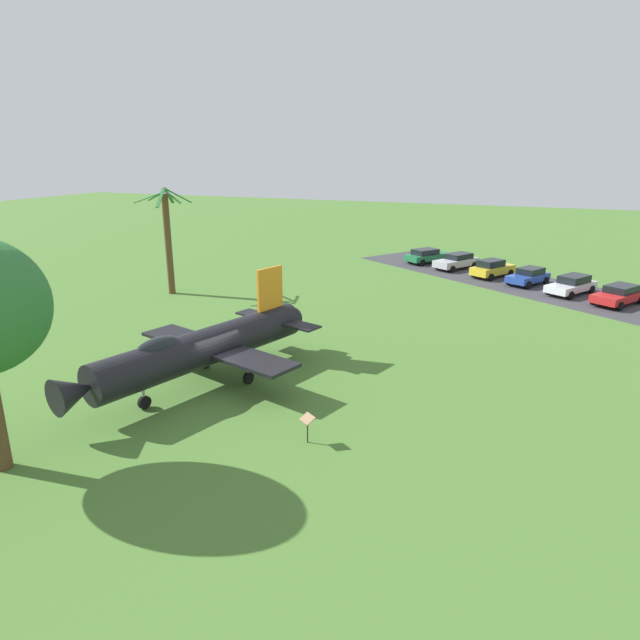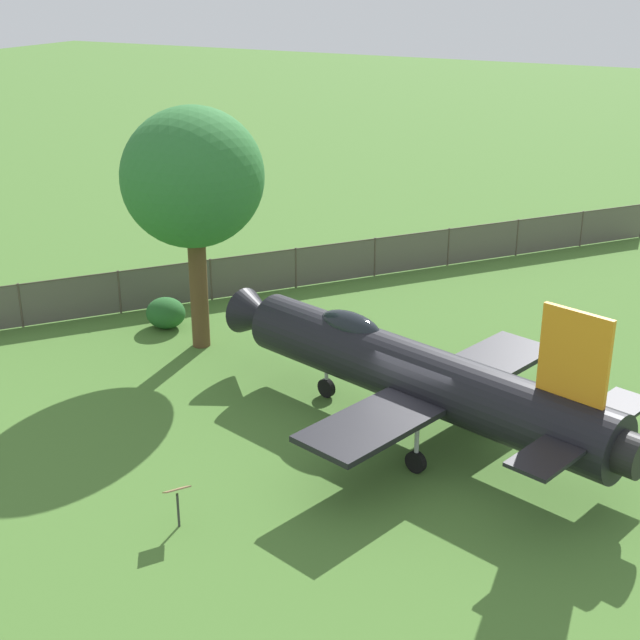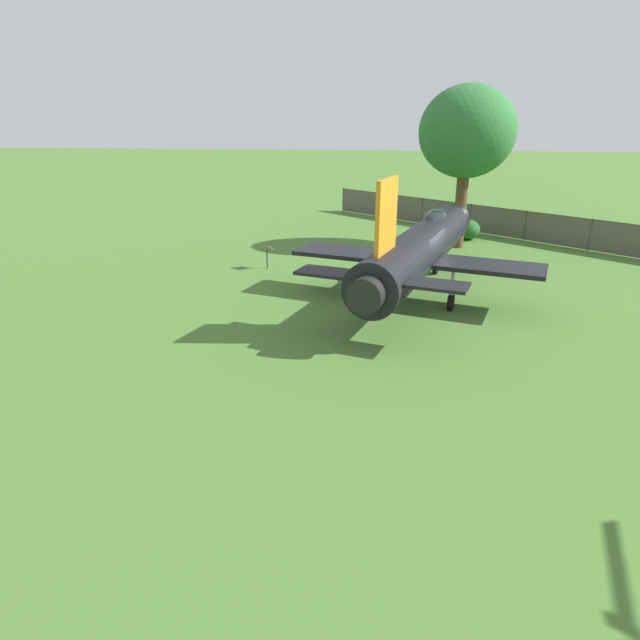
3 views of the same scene
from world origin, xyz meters
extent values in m
plane|color=#47722D|center=(0.00, 0.00, 0.00)|extent=(200.00, 200.00, 0.00)
cylinder|color=black|center=(0.00, 0.00, 1.86)|extent=(5.14, 11.88, 1.79)
cone|color=black|center=(1.89, 6.26, 1.86)|extent=(1.92, 1.97, 1.52)
cylinder|color=black|center=(-1.79, -5.92, 1.86)|extent=(1.20, 0.88, 1.07)
ellipsoid|color=black|center=(0.75, 2.50, 2.62)|extent=(1.50, 2.37, 0.84)
cube|color=orange|center=(-1.30, -4.32, 3.87)|extent=(0.65, 1.76, 2.24)
cube|color=black|center=(-2.85, 0.24, 1.63)|extent=(4.21, 2.97, 0.16)
cube|color=black|center=(2.51, -1.38, 1.63)|extent=(4.21, 2.97, 0.16)
cube|color=black|center=(-3.16, -4.25, 2.04)|extent=(2.04, 1.57, 0.10)
cube|color=black|center=(0.28, -5.29, 2.04)|extent=(2.04, 1.57, 0.10)
cylinder|color=#A5A8AD|center=(1.03, 3.41, 0.99)|extent=(0.12, 0.12, 1.38)
cylinder|color=black|center=(1.03, 3.41, 0.30)|extent=(0.35, 0.63, 0.60)
cylinder|color=#A5A8AD|center=(-1.87, -0.68, 0.99)|extent=(0.12, 0.12, 1.38)
cylinder|color=black|center=(-1.87, -0.68, 0.30)|extent=(0.35, 0.63, 0.60)
cylinder|color=#A5A8AD|center=(1.19, -1.60, 0.99)|extent=(0.12, 0.12, 1.38)
cylinder|color=black|center=(1.19, -1.60, 0.30)|extent=(0.35, 0.63, 0.60)
cylinder|color=brown|center=(2.64, 9.11, 2.31)|extent=(0.62, 0.62, 4.63)
ellipsoid|color=#2D7033|center=(2.64, 9.11, 5.98)|extent=(4.91, 4.63, 4.63)
cylinder|color=#4C4238|center=(20.63, -0.14, 0.85)|extent=(0.08, 0.08, 1.71)
cylinder|color=#4C4238|center=(17.83, 2.15, 0.85)|extent=(0.08, 0.08, 1.71)
cylinder|color=#4C4238|center=(15.04, 4.45, 0.85)|extent=(0.08, 0.08, 1.71)
cylinder|color=#4C4238|center=(12.24, 6.74, 0.85)|extent=(0.08, 0.08, 1.71)
cylinder|color=#4C4238|center=(9.45, 9.03, 0.85)|extent=(0.08, 0.08, 1.71)
cylinder|color=#4C4238|center=(6.65, 11.33, 0.85)|extent=(0.08, 0.08, 1.71)
cylinder|color=#4C4238|center=(3.85, 13.62, 0.85)|extent=(0.08, 0.08, 1.71)
cylinder|color=#4C4238|center=(1.06, 15.91, 0.85)|extent=(0.08, 0.08, 1.71)
cylinder|color=#4C4238|center=(9.45, 9.03, 1.66)|extent=(27.99, 22.97, 0.05)
cube|color=#59544C|center=(9.45, 9.03, 0.85)|extent=(27.97, 22.95, 1.64)
ellipsoid|color=#235B26|center=(3.45, 11.20, 0.57)|extent=(1.36, 1.47, 1.13)
cylinder|color=#333333|center=(-6.75, 3.44, 0.45)|extent=(0.06, 0.06, 0.90)
cube|color=olive|center=(-6.75, 3.44, 1.02)|extent=(0.72, 0.67, 0.25)
camera|label=1|loc=(-14.29, 20.91, 10.82)|focal=30.92mm
camera|label=2|loc=(-21.54, -7.87, 12.59)|focal=51.01mm
camera|label=3|loc=(-1.34, -21.15, 6.72)|focal=30.84mm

